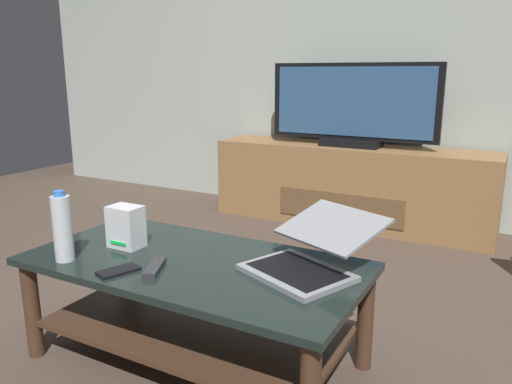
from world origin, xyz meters
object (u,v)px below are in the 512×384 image
Objects in this scene: water_bottle_near at (62,228)px; tv_remote at (155,268)px; coffee_table at (194,292)px; television at (353,107)px; laptop at (311,253)px; router_box at (126,227)px; media_cabinet at (350,185)px; cell_phone at (119,271)px.

tv_remote is at bearing 12.97° from water_bottle_near.
coffee_table is 2.07m from television.
router_box is at bearing -170.59° from laptop.
router_box is (-0.32, -0.00, 0.21)m from coffee_table.
router_box is at bearing -179.38° from coffee_table.
tv_remote is (0.35, 0.08, -0.11)m from water_bottle_near.
media_cabinet is 1.97m from laptop.
router_box is 0.27m from cell_phone.
media_cabinet is 14.22× the size of cell_phone.
tv_remote is at bearing -114.13° from coffee_table.
media_cabinet reaches higher than tv_remote.
water_bottle_near is at bearing -99.04° from media_cabinet.
laptop is (0.47, -1.90, 0.19)m from media_cabinet.
television is 2.25m from cell_phone.
water_bottle_near reaches higher than router_box.
television reaches higher than water_bottle_near.
water_bottle_near is (-0.36, -2.22, -0.31)m from television.
cell_phone is (0.25, 0.01, -0.12)m from water_bottle_near.
tv_remote is (-0.00, -2.14, -0.42)m from television.
laptop reaches higher than media_cabinet.
coffee_table is 0.53m from water_bottle_near.
tv_remote is (0.25, -0.14, -0.07)m from router_box.
television is 7.46× the size of tv_remote.
water_bottle_near is 0.38m from tv_remote.
laptop is 0.55m from tv_remote.
media_cabinet is at bearing 91.65° from coffee_table.
laptop reaches higher than router_box.
media_cabinet is 12.45× the size of tv_remote.
coffee_table is 1.05× the size of television.
laptop is at bearing 9.41° from router_box.
cell_phone is at bearing 1.88° from water_bottle_near.
television is 4.56× the size of water_bottle_near.
laptop is at bearing 49.99° from cell_phone.
cell_phone is at bearing -127.17° from coffee_table.
cell_phone is at bearing -53.52° from router_box.
coffee_table is at bearing 0.62° from router_box.
laptop is 2.00× the size of water_bottle_near.
television is 2.18m from tv_remote.
water_bottle_near reaches higher than cell_phone.
tv_remote is at bearing -90.13° from television.
media_cabinet is 2.05m from router_box.
water_bottle_near is at bearing -157.70° from laptop.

